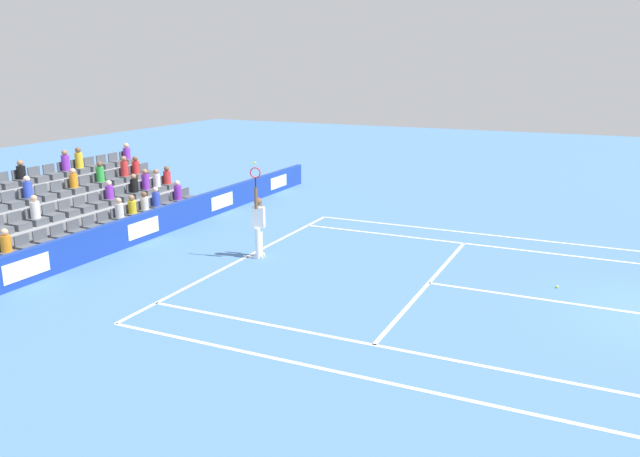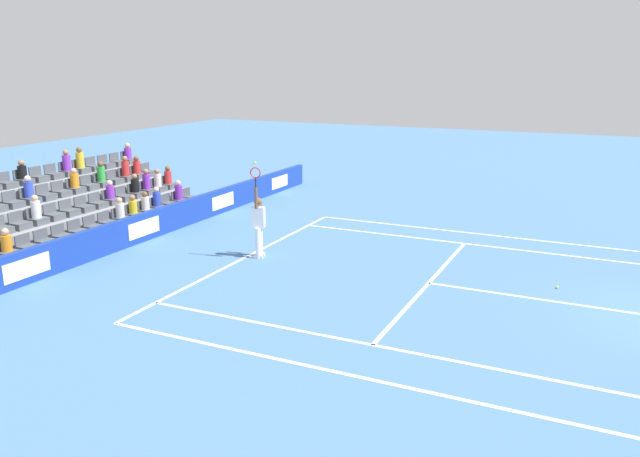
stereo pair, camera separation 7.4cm
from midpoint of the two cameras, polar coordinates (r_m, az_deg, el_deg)
The scene contains 12 objects.
line_baseline at distance 18.74m, azimuth -6.49°, elevation -2.52°, with size 10.97×0.10×0.01m, color white.
line_service at distance 16.65m, azimuth 9.90°, elevation -4.87°, with size 8.23×0.10×0.01m, color white.
line_centre_service at distance 16.19m, azimuth 20.93°, elevation -6.23°, with size 0.10×6.40×0.01m, color white.
line_singles_sideline_left at distance 12.87m, azimuth 6.87°, elevation -10.75°, with size 0.10×11.89×0.01m, color white.
line_singles_sideline_right at distance 20.40m, azimuth 14.24°, elevation -1.47°, with size 0.10×11.89×0.01m, color white.
line_doubles_sideline_left at distance 11.71m, azimuth 4.69°, elevation -13.40°, with size 0.10×11.89×0.01m, color white.
line_doubles_sideline_right at distance 21.70m, azimuth 14.95°, elevation -0.55°, with size 0.10×11.89×0.01m, color white.
line_centre_mark at distance 18.69m, azimuth -6.23°, elevation -2.56°, with size 0.10×0.20×0.01m, color white.
sponsor_barrier at distance 20.88m, azimuth -15.70°, elevation 0.08°, with size 22.39×0.22×0.91m.
tennis_player at distance 18.41m, azimuth -5.44°, elevation 0.38°, with size 0.54×0.42×2.85m.
stadium_stand at distance 22.84m, azimuth -21.29°, elevation 1.46°, with size 8.68×3.80×2.62m.
loose_tennis_ball at distance 17.12m, azimuth 20.72°, elevation -4.97°, with size 0.07×0.07×0.07m, color #D1E533.
Camera 2 is at (15.19, -2.37, 5.49)m, focal length 35.48 mm.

